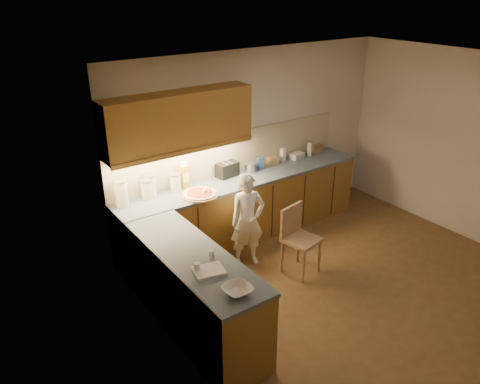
{
  "coord_description": "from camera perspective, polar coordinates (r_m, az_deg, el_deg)",
  "views": [
    {
      "loc": [
        -3.87,
        -3.14,
        3.42
      ],
      "look_at": [
        -0.8,
        1.2,
        1.0
      ],
      "focal_mm": 35.0,
      "sensor_mm": 36.0,
      "label": 1
    }
  ],
  "objects": [
    {
      "name": "room",
      "position": [
        5.28,
        14.82,
        4.35
      ],
      "size": [
        4.54,
        4.5,
        2.62
      ],
      "color": "brown",
      "rests_on": "ground"
    },
    {
      "name": "l_counter",
      "position": [
        6.06,
        -1.21,
        -4.77
      ],
      "size": [
        3.77,
        2.62,
        0.92
      ],
      "color": "olive",
      "rests_on": "ground"
    },
    {
      "name": "backsplash",
      "position": [
        6.58,
        -0.93,
        4.87
      ],
      "size": [
        3.75,
        0.02,
        0.58
      ],
      "primitive_type": "cube",
      "color": "#BEB293",
      "rests_on": "l_counter"
    },
    {
      "name": "upper_cabinets",
      "position": [
        5.82,
        -7.47,
        8.6
      ],
      "size": [
        1.95,
        0.36,
        0.73
      ],
      "color": "olive",
      "rests_on": "ground"
    },
    {
      "name": "pizza_on_board",
      "position": [
        5.95,
        -4.88,
        -0.23
      ],
      "size": [
        0.48,
        0.48,
        0.19
      ],
      "rotation": [
        0.0,
        0.0,
        -0.22
      ],
      "color": "#A47A52",
      "rests_on": "l_counter"
    },
    {
      "name": "child",
      "position": [
        5.94,
        0.91,
        -3.53
      ],
      "size": [
        0.51,
        0.39,
        1.26
      ],
      "primitive_type": "imported",
      "rotation": [
        0.0,
        0.0,
        -0.22
      ],
      "color": "white",
      "rests_on": "ground"
    },
    {
      "name": "wooden_chair",
      "position": [
        5.91,
        7.01,
        -5.2
      ],
      "size": [
        0.47,
        0.47,
        0.88
      ],
      "rotation": [
        0.0,
        0.0,
        0.19
      ],
      "color": "tan",
      "rests_on": "ground"
    },
    {
      "name": "mixing_bowl",
      "position": [
        4.17,
        -0.33,
        -11.87
      ],
      "size": [
        0.26,
        0.26,
        0.06
      ],
      "primitive_type": "imported",
      "rotation": [
        0.0,
        0.0,
        0.05
      ],
      "color": "silver",
      "rests_on": "l_counter"
    },
    {
      "name": "canister_a",
      "position": [
        5.77,
        -14.32,
        -0.13
      ],
      "size": [
        0.17,
        0.17,
        0.34
      ],
      "rotation": [
        0.0,
        0.0,
        0.14
      ],
      "color": "beige",
      "rests_on": "l_counter"
    },
    {
      "name": "canister_b",
      "position": [
        5.92,
        -11.33,
        0.35
      ],
      "size": [
        0.14,
        0.14,
        0.25
      ],
      "rotation": [
        0.0,
        0.0,
        -0.28
      ],
      "color": "silver",
      "rests_on": "l_counter"
    },
    {
      "name": "canister_c",
      "position": [
        5.96,
        -10.89,
        0.79
      ],
      "size": [
        0.16,
        0.16,
        0.3
      ],
      "rotation": [
        0.0,
        0.0,
        -0.39
      ],
      "color": "white",
      "rests_on": "l_counter"
    },
    {
      "name": "canister_d",
      "position": [
        6.08,
        -7.88,
        1.2
      ],
      "size": [
        0.15,
        0.15,
        0.24
      ],
      "rotation": [
        0.0,
        0.0,
        -0.1
      ],
      "color": "silver",
      "rests_on": "l_counter"
    },
    {
      "name": "oil_jug",
      "position": [
        6.16,
        -6.8,
        2.0
      ],
      "size": [
        0.14,
        0.11,
        0.36
      ],
      "rotation": [
        0.0,
        0.0,
        0.24
      ],
      "color": "#B39A23",
      "rests_on": "l_counter"
    },
    {
      "name": "toaster",
      "position": [
        6.48,
        -1.57,
        2.76
      ],
      "size": [
        0.33,
        0.21,
        0.2
      ],
      "rotation": [
        0.0,
        0.0,
        0.12
      ],
      "color": "black",
      "rests_on": "l_counter"
    },
    {
      "name": "steel_pot",
      "position": [
        6.66,
        1.22,
        3.06
      ],
      "size": [
        0.18,
        0.18,
        0.14
      ],
      "color": "silver",
      "rests_on": "l_counter"
    },
    {
      "name": "blue_box",
      "position": [
        6.75,
        2.5,
        3.51
      ],
      "size": [
        0.1,
        0.08,
        0.18
      ],
      "primitive_type": "cube",
      "rotation": [
        0.0,
        0.0,
        -0.22
      ],
      "color": "#304C91",
      "rests_on": "l_counter"
    },
    {
      "name": "card_box_a",
      "position": [
        6.96,
        4.03,
        3.86
      ],
      "size": [
        0.16,
        0.12,
        0.11
      ],
      "primitive_type": "cube",
      "rotation": [
        0.0,
        0.0,
        -0.06
      ],
      "color": "tan",
      "rests_on": "l_counter"
    },
    {
      "name": "white_bottle",
      "position": [
        7.08,
        5.26,
        4.56
      ],
      "size": [
        0.07,
        0.07,
        0.2
      ],
      "primitive_type": "cube",
      "rotation": [
        0.0,
        0.0,
        0.07
      ],
      "color": "white",
      "rests_on": "l_counter"
    },
    {
      "name": "flat_pack",
      "position": [
        7.23,
        6.94,
        4.43
      ],
      "size": [
        0.23,
        0.18,
        0.09
      ],
      "primitive_type": "cube",
      "rotation": [
        0.0,
        0.0,
        0.13
      ],
      "color": "silver",
      "rests_on": "l_counter"
    },
    {
      "name": "tall_jar",
      "position": [
        7.32,
        8.49,
        5.24
      ],
      "size": [
        0.08,
        0.08,
        0.24
      ],
      "rotation": [
        0.0,
        0.0,
        -0.25
      ],
      "color": "beige",
      "rests_on": "l_counter"
    },
    {
      "name": "card_box_b",
      "position": [
        7.52,
        9.41,
        5.24
      ],
      "size": [
        0.17,
        0.13,
        0.13
      ],
      "primitive_type": "cube",
      "rotation": [
        0.0,
        0.0,
        0.06
      ],
      "color": "#967351",
      "rests_on": "l_counter"
    },
    {
      "name": "dough_cloth",
      "position": [
        4.46,
        -3.81,
        -9.53
      ],
      "size": [
        0.33,
        0.28,
        0.02
      ],
      "primitive_type": "cube",
      "rotation": [
        0.0,
        0.0,
        -0.22
      ],
      "color": "silver",
      "rests_on": "l_counter"
    },
    {
      "name": "spice_jar_a",
      "position": [
        4.46,
        -5.27,
        -9.1
      ],
      "size": [
        0.08,
        0.08,
        0.08
      ],
      "primitive_type": "cylinder",
      "rotation": [
        0.0,
        0.0,
        0.33
      ],
      "color": "silver",
      "rests_on": "l_counter"
    },
    {
      "name": "spice_jar_b",
      "position": [
        4.66,
        -3.48,
        -7.48
      ],
      "size": [
        0.06,
        0.06,
        0.07
      ],
      "primitive_type": "cylinder",
      "rotation": [
        0.0,
        0.0,
        -0.24
      ],
      "color": "white",
      "rests_on": "l_counter"
    }
  ]
}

